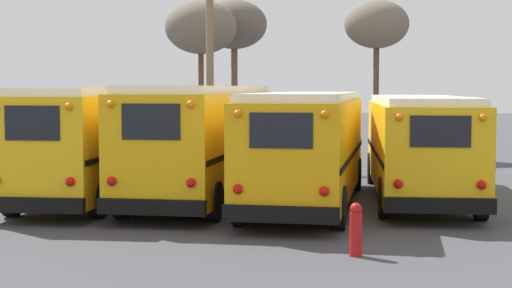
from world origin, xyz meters
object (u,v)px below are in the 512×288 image
(school_bus_3, at_px, (418,143))
(bare_tree_2, at_px, (234,26))
(bare_tree_1, at_px, (201,28))
(school_bus_0, at_px, (99,139))
(school_bus_1, at_px, (204,138))
(bare_tree_0, at_px, (377,26))
(fire_hydrant, at_px, (356,229))
(utility_pole, at_px, (210,51))
(school_bus_2, at_px, (307,144))

(school_bus_3, bearing_deg, bare_tree_2, 114.56)
(bare_tree_1, bearing_deg, school_bus_3, -58.18)
(school_bus_0, distance_m, school_bus_1, 3.08)
(school_bus_1, relative_size, school_bus_3, 1.04)
(school_bus_0, distance_m, school_bus_3, 9.28)
(bare_tree_0, distance_m, bare_tree_2, 9.32)
(school_bus_3, xyz_separation_m, bare_tree_0, (-1.15, 13.82, 4.45))
(fire_hydrant, bearing_deg, utility_pole, 110.26)
(bare_tree_0, height_order, bare_tree_2, bare_tree_2)
(bare_tree_1, bearing_deg, utility_pole, -74.43)
(bare_tree_2, bearing_deg, school_bus_3, -65.44)
(school_bus_1, relative_size, bare_tree_2, 1.30)
(bare_tree_1, bearing_deg, bare_tree_2, 70.14)
(bare_tree_0, bearing_deg, bare_tree_2, 144.90)
(school_bus_3, height_order, bare_tree_1, bare_tree_1)
(school_bus_1, relative_size, bare_tree_0, 1.43)
(bare_tree_1, relative_size, fire_hydrant, 7.40)
(utility_pole, bearing_deg, school_bus_0, -95.94)
(fire_hydrant, bearing_deg, bare_tree_1, 109.02)
(school_bus_2, bearing_deg, school_bus_3, 30.43)
(utility_pole, relative_size, bare_tree_0, 1.28)
(bare_tree_0, xyz_separation_m, bare_tree_1, (-8.77, 2.16, 0.16))
(bare_tree_1, distance_m, fire_hydrant, 26.08)
(school_bus_3, relative_size, bare_tree_0, 1.38)
(school_bus_3, distance_m, bare_tree_1, 19.36)
(utility_pole, relative_size, bare_tree_2, 1.17)
(school_bus_1, xyz_separation_m, school_bus_2, (3.07, -0.96, -0.09))
(school_bus_1, bearing_deg, school_bus_0, -175.32)
(bare_tree_2, bearing_deg, school_bus_2, -74.83)
(school_bus_2, relative_size, utility_pole, 1.05)
(school_bus_1, bearing_deg, utility_pole, 100.77)
(school_bus_0, distance_m, bare_tree_1, 17.67)
(school_bus_2, relative_size, school_bus_3, 0.98)
(school_bus_2, bearing_deg, bare_tree_1, 111.04)
(school_bus_3, height_order, fire_hydrant, school_bus_3)
(bare_tree_2, xyz_separation_m, fire_hydrant, (7.14, -27.25, -6.05))
(utility_pole, distance_m, fire_hydrant, 19.22)
(school_bus_0, bearing_deg, utility_pole, 84.06)
(school_bus_2, height_order, fire_hydrant, school_bus_2)
(bare_tree_0, relative_size, bare_tree_1, 0.95)
(bare_tree_0, height_order, bare_tree_1, bare_tree_1)
(school_bus_3, xyz_separation_m, bare_tree_2, (-8.76, 19.17, 4.94))
(bare_tree_1, bearing_deg, school_bus_2, -68.96)
(school_bus_2, distance_m, school_bus_3, 3.56)
(school_bus_0, relative_size, bare_tree_2, 1.25)
(bare_tree_2, bearing_deg, bare_tree_1, -109.86)
(school_bus_1, height_order, school_bus_2, school_bus_1)
(school_bus_1, distance_m, school_bus_2, 3.22)
(school_bus_1, distance_m, bare_tree_2, 20.75)
(school_bus_3, distance_m, bare_tree_0, 14.57)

